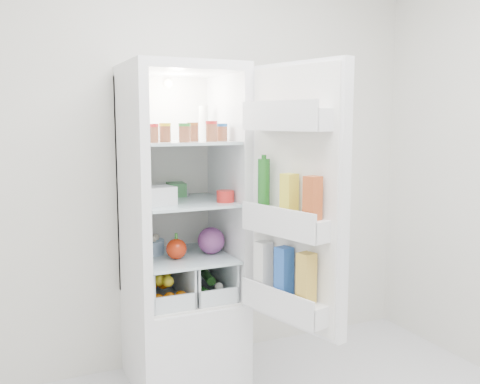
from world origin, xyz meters
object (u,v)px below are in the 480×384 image
red_cabbage (211,241)px  mushroom_bowl (149,247)px  fridge_door (294,204)px  refrigerator (180,267)px

red_cabbage → mushroom_bowl: (-0.32, 0.14, -0.04)m
red_cabbage → fridge_door: (0.22, -0.54, 0.27)m
red_cabbage → fridge_door: fridge_door is taller
red_cabbage → refrigerator: bearing=149.6°
red_cabbage → fridge_door: 0.64m
red_cabbage → mushroom_bowl: 0.35m
mushroom_bowl → fridge_door: size_ratio=0.13×
refrigerator → red_cabbage: size_ratio=11.85×
fridge_door → red_cabbage: bearing=7.7°
red_cabbage → fridge_door: size_ratio=0.12×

